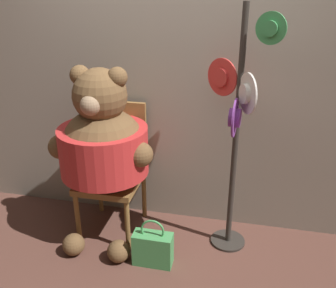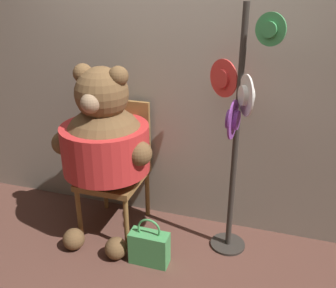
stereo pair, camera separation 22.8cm
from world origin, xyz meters
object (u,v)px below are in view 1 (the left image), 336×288
object	(u,v)px
chair	(114,165)
teddy_bear	(103,145)
handbag_on_ground	(153,248)
hat_display_rack	(237,126)

from	to	relation	value
chair	teddy_bear	xyz separation A→B (m)	(-0.01, -0.19, 0.26)
teddy_bear	chair	bearing A→B (deg)	88.05
handbag_on_ground	chair	bearing A→B (deg)	134.59
teddy_bear	handbag_on_ground	bearing A→B (deg)	-30.43
teddy_bear	handbag_on_ground	world-z (taller)	teddy_bear
handbag_on_ground	teddy_bear	bearing A→B (deg)	149.57
chair	teddy_bear	bearing A→B (deg)	-91.95
chair	hat_display_rack	size ratio (longest dim) A/B	0.58
chair	hat_display_rack	bearing A→B (deg)	-6.35
hat_display_rack	handbag_on_ground	xyz separation A→B (m)	(-0.54, -0.34, -0.91)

